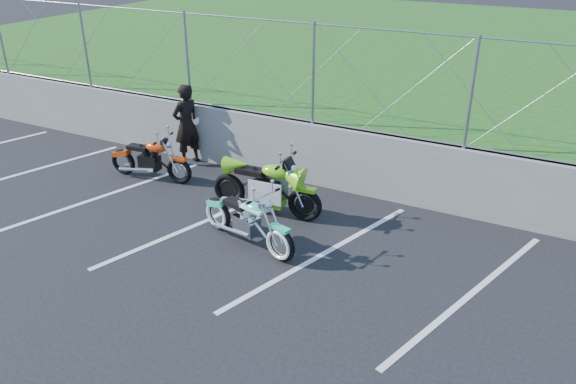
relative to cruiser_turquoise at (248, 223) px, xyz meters
The scene contains 9 objects.
ground 1.42m from the cruiser_turquoise, 148.70° to the right, with size 90.00×90.00×0.00m, color black.
retaining_wall 3.04m from the cruiser_turquoise, 112.43° to the left, with size 30.00×0.22×1.30m, color slate.
grass_field 12.85m from the cruiser_turquoise, 95.16° to the left, with size 30.00×20.00×1.30m, color #1A4B14.
chain_link_fence 3.56m from the cruiser_turquoise, 112.43° to the left, with size 28.00×0.03×2.00m.
parking_lines 0.52m from the cruiser_turquoise, 81.42° to the left, with size 18.29×4.31×0.01m.
cruiser_turquoise is the anchor object (origin of this frame).
naked_orange 3.52m from the cruiser_turquoise, 156.70° to the left, with size 1.96×0.67×0.98m.
sportbike_green 1.19m from the cruiser_turquoise, 103.83° to the left, with size 2.23×0.79×1.15m.
person_standing 3.98m from the cruiser_turquoise, 141.22° to the left, with size 0.67×0.44×1.82m, color black.
Camera 1 is at (5.53, -6.29, 4.95)m, focal length 35.00 mm.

